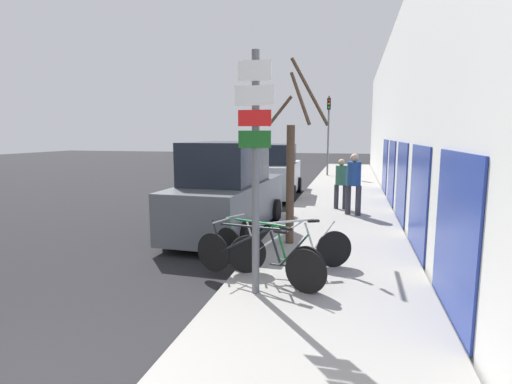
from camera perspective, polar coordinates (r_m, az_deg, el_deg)
The scene contains 13 objects.
ground_plane at distance 14.26m, azimuth 1.57°, elevation -1.88°, with size 80.00×80.00×0.00m, color black.
sidewalk_curb at distance 16.71m, azimuth 12.37°, elevation -0.31°, with size 3.20×32.00×0.15m.
building_facade at distance 16.52m, azimuth 18.87°, elevation 10.28°, with size 0.23×32.00×6.50m.
signpost at distance 5.73m, azimuth -0.08°, elevation 4.19°, with size 0.57×0.13×3.52m.
bicycle_0 at distance 6.49m, azimuth 0.00°, elevation -9.34°, with size 2.32×0.87×0.94m.
bicycle_1 at distance 6.78m, azimuth 1.24°, elevation -8.57°, with size 2.15×1.27×0.93m.
bicycle_2 at distance 7.05m, azimuth 5.09°, elevation -8.03°, with size 2.04×0.96×0.91m.
parked_car_0 at distance 10.11m, azimuth -4.02°, elevation -0.11°, with size 2.11×4.79×2.32m.
parked_car_1 at distance 16.06m, azimuth 2.55°, elevation 2.76°, with size 2.16×4.50×2.12m.
pedestrian_near at distance 12.00m, azimuth 13.80°, elevation 1.71°, with size 0.46×0.40×1.80m.
pedestrian_far at distance 12.88m, azimuth 12.06°, elevation 1.65°, with size 0.41×0.35×1.59m.
street_tree at distance 8.56m, azimuth 5.15°, elevation 3.25°, with size 1.36×0.98×3.93m.
traffic_light at distance 23.34m, azimuth 10.32°, elevation 9.42°, with size 0.20×0.30×4.50m.
Camera 1 is at (2.93, -2.53, 2.51)m, focal length 28.00 mm.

